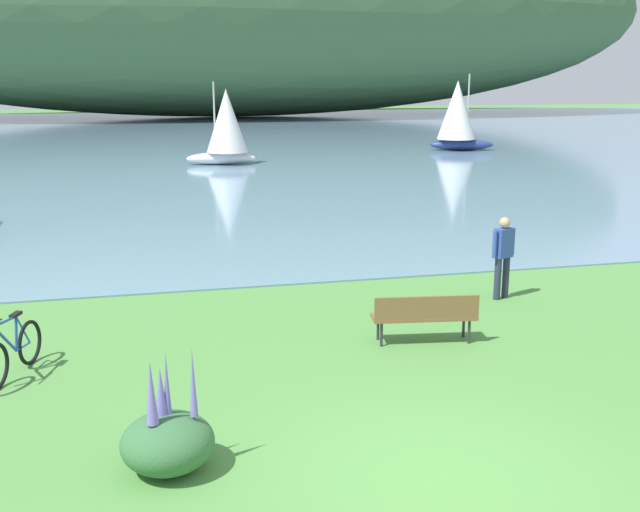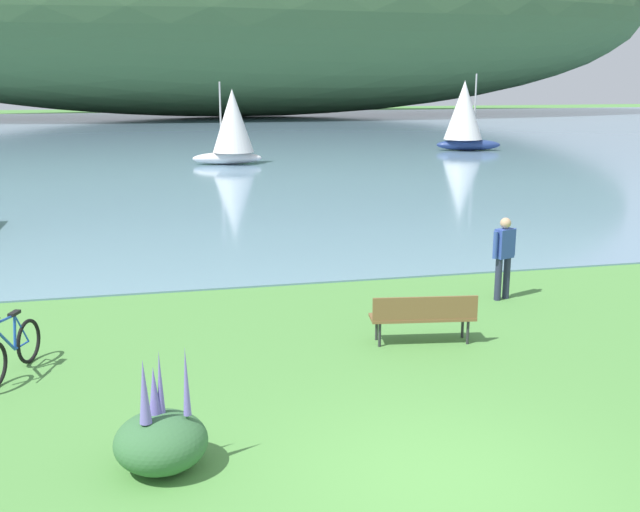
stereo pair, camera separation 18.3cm
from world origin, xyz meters
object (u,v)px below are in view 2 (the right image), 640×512
object	(u,v)px
sailboat_mid_bay	(465,115)
sailboat_toward_hillside	(232,126)
person_at_shoreline	(504,253)
bicycle_leaning_near_bench	(12,351)
park_bench_near_camera	(423,315)

from	to	relation	value
sailboat_mid_bay	sailboat_toward_hillside	size ratio (longest dim) A/B	1.09
sailboat_mid_bay	sailboat_toward_hillside	distance (m)	15.01
sailboat_mid_bay	person_at_shoreline	bearing A→B (deg)	-111.91
bicycle_leaning_near_bench	sailboat_toward_hillside	bearing A→B (deg)	76.56
park_bench_near_camera	bicycle_leaning_near_bench	world-z (taller)	bicycle_leaning_near_bench
sailboat_toward_hillside	sailboat_mid_bay	bearing A→B (deg)	15.87
sailboat_mid_bay	sailboat_toward_hillside	xyz separation A→B (m)	(-14.44, -4.11, -0.18)
park_bench_near_camera	sailboat_toward_hillside	size ratio (longest dim) A/B	0.45
park_bench_near_camera	bicycle_leaning_near_bench	size ratio (longest dim) A/B	1.10
person_at_shoreline	sailboat_toward_hillside	size ratio (longest dim) A/B	0.41
sailboat_mid_bay	sailboat_toward_hillside	world-z (taller)	sailboat_mid_bay
park_bench_near_camera	sailboat_toward_hillside	xyz separation A→B (m)	(-0.16, 27.27, 1.47)
bicycle_leaning_near_bench	sailboat_toward_hillside	size ratio (longest dim) A/B	0.41
park_bench_near_camera	sailboat_mid_bay	bearing A→B (deg)	65.53
bicycle_leaning_near_bench	person_at_shoreline	xyz separation A→B (m)	(9.18, 2.07, 0.58)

